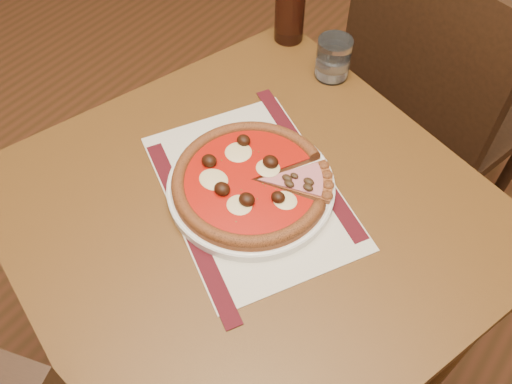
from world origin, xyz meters
TOP-DOWN VIEW (x-y plane):
  - table at (-0.34, 0.94)m, footprint 0.99×0.99m
  - chair_far at (-0.27, 1.65)m, footprint 0.54×0.54m
  - placemat at (-0.36, 0.97)m, footprint 0.50×0.45m
  - plate at (-0.36, 0.97)m, footprint 0.30×0.30m
  - pizza at (-0.36, 0.97)m, footprint 0.28×0.28m
  - ham_slice at (-0.29, 1.04)m, footprint 0.13×0.12m
  - water_glass at (-0.42, 1.33)m, footprint 0.10×0.10m
  - bottle at (-0.57, 1.38)m, footprint 0.07×0.07m

SIDE VIEW (x-z plane):
  - chair_far at x=-0.27m, z-range 0.07..1.02m
  - table at x=-0.34m, z-range 0.27..1.02m
  - placemat at x=-0.36m, z-range 0.75..0.75m
  - plate at x=-0.36m, z-range 0.75..0.77m
  - ham_slice at x=-0.29m, z-range 0.77..0.79m
  - pizza at x=-0.36m, z-range 0.76..0.80m
  - water_glass at x=-0.42m, z-range 0.75..0.84m
  - bottle at x=-0.57m, z-range 0.73..0.95m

